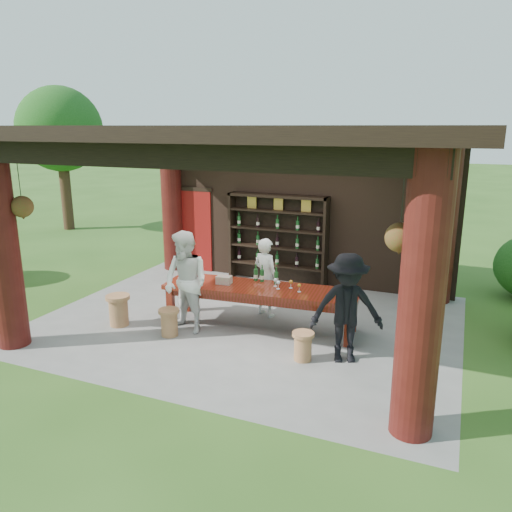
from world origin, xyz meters
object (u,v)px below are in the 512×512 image
at_px(guest_woman, 186,282).
at_px(stool_near_right, 303,346).
at_px(stool_near_left, 169,322).
at_px(tasting_table, 261,293).
at_px(stool_far_left, 119,309).
at_px(wine_shelf, 277,239).
at_px(napkin_basket, 224,280).
at_px(guest_man, 347,308).
at_px(host, 266,277).

bearing_deg(guest_woman, stool_near_right, 7.14).
relative_size(stool_near_left, guest_woman, 0.27).
height_order(tasting_table, stool_far_left, tasting_table).
xyz_separation_m(wine_shelf, stool_far_left, (-1.73, -3.51, -0.72)).
bearing_deg(napkin_basket, stool_near_right, -26.58).
bearing_deg(guest_man, host, 122.82).
distance_m(tasting_table, stool_near_right, 1.51).
xyz_separation_m(stool_near_left, stool_far_left, (-1.09, 0.04, 0.05)).
distance_m(stool_near_left, stool_near_right, 2.39).
bearing_deg(guest_man, napkin_basket, 143.11).
distance_m(stool_far_left, guest_man, 4.12).
height_order(wine_shelf, guest_man, wine_shelf).
bearing_deg(guest_woman, host, 66.75).
distance_m(stool_far_left, guest_woman, 1.42).
distance_m(wine_shelf, tasting_table, 2.71).
bearing_deg(tasting_table, napkin_basket, -173.87).
xyz_separation_m(stool_near_right, host, (-1.23, 1.55, 0.51)).
bearing_deg(host, tasting_table, 123.79).
height_order(stool_near_left, guest_man, guest_man).
height_order(stool_far_left, host, host).
xyz_separation_m(tasting_table, napkin_basket, (-0.68, -0.07, 0.19)).
height_order(stool_near_right, host, host).
bearing_deg(guest_woman, napkin_basket, 68.17).
bearing_deg(tasting_table, stool_far_left, -159.04).
xyz_separation_m(stool_near_right, guest_man, (0.60, 0.24, 0.61)).
relative_size(stool_far_left, napkin_basket, 2.18).
relative_size(wine_shelf, guest_woman, 1.29).
distance_m(stool_far_left, napkin_basket, 1.97).
bearing_deg(napkin_basket, guest_woman, -126.82).
xyz_separation_m(wine_shelf, guest_man, (2.35, -3.32, -0.17)).
bearing_deg(stool_near_left, stool_near_right, -0.10).
relative_size(guest_man, napkin_basket, 6.52).
bearing_deg(stool_near_right, wine_shelf, 116.23).
height_order(stool_far_left, napkin_basket, napkin_basket).
bearing_deg(guest_woman, stool_far_left, -153.56).
distance_m(stool_near_right, guest_man, 0.88).
bearing_deg(napkin_basket, tasting_table, 6.13).
bearing_deg(stool_near_left, guest_man, 4.44).
bearing_deg(stool_far_left, host, 33.71).
distance_m(tasting_table, stool_near_left, 1.66).
xyz_separation_m(wine_shelf, napkin_basket, (-0.02, -2.67, -0.20)).
bearing_deg(stool_near_right, stool_far_left, 179.21).
height_order(wine_shelf, tasting_table, wine_shelf).
bearing_deg(napkin_basket, wine_shelf, 89.52).
bearing_deg(tasting_table, wine_shelf, 104.21).
bearing_deg(stool_far_left, tasting_table, 20.96).
distance_m(stool_near_right, stool_far_left, 3.48).
bearing_deg(host, stool_near_left, 73.77).
distance_m(stool_near_right, guest_woman, 2.33).
relative_size(wine_shelf, tasting_table, 0.66).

